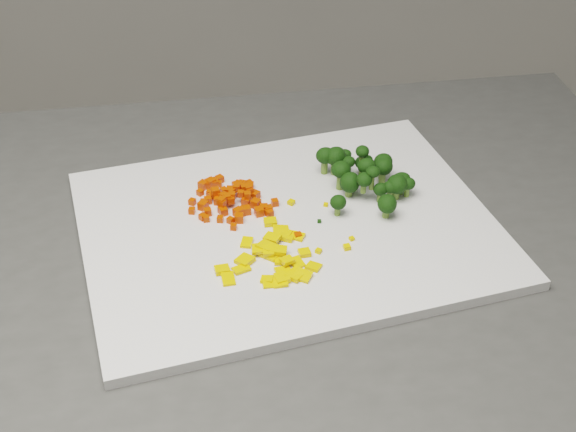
{
  "coord_description": "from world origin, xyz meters",
  "views": [
    {
      "loc": [
        0.38,
        -0.37,
        1.47
      ],
      "look_at": [
        0.4,
        0.38,
        0.92
      ],
      "focal_mm": 50.0,
      "sensor_mm": 36.0,
      "label": 1
    }
  ],
  "objects_px": {
    "carrot_pile": "(232,193)",
    "cutting_board": "(288,227)",
    "pepper_pile": "(270,250)",
    "broccoli_pile": "(365,170)"
  },
  "relations": [
    {
      "from": "carrot_pile",
      "to": "broccoli_pile",
      "type": "bearing_deg",
      "value": 8.67
    },
    {
      "from": "cutting_board",
      "to": "broccoli_pile",
      "type": "xyz_separation_m",
      "value": [
        0.1,
        0.07,
        0.04
      ]
    },
    {
      "from": "carrot_pile",
      "to": "broccoli_pile",
      "type": "distance_m",
      "value": 0.17
    },
    {
      "from": "carrot_pile",
      "to": "broccoli_pile",
      "type": "xyz_separation_m",
      "value": [
        0.16,
        0.02,
        0.01
      ]
    },
    {
      "from": "carrot_pile",
      "to": "cutting_board",
      "type": "bearing_deg",
      "value": -31.7
    },
    {
      "from": "cutting_board",
      "to": "pepper_pile",
      "type": "height_order",
      "value": "pepper_pile"
    },
    {
      "from": "pepper_pile",
      "to": "broccoli_pile",
      "type": "height_order",
      "value": "broccoli_pile"
    },
    {
      "from": "cutting_board",
      "to": "pepper_pile",
      "type": "distance_m",
      "value": 0.07
    },
    {
      "from": "cutting_board",
      "to": "pepper_pile",
      "type": "bearing_deg",
      "value": -108.97
    },
    {
      "from": "carrot_pile",
      "to": "pepper_pile",
      "type": "distance_m",
      "value": 0.11
    }
  ]
}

